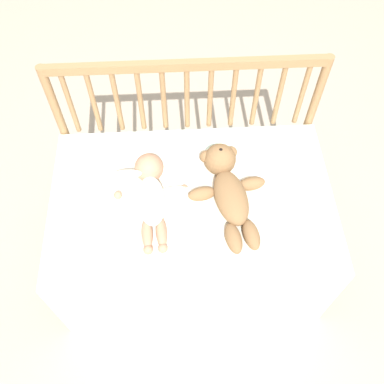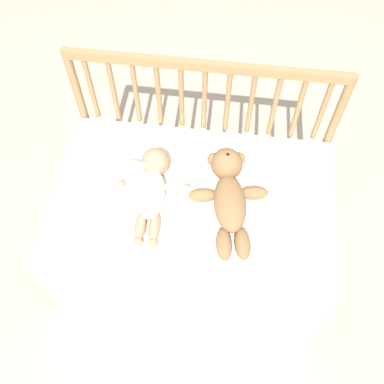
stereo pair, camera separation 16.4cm
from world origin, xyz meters
name	(u,v)px [view 2 (the right image)]	position (x,y,z in m)	size (l,w,h in m)	color
ground_plane	(192,252)	(0.00, 0.00, 0.00)	(12.00, 12.00, 0.00)	tan
crib_mattress	(192,228)	(0.00, 0.00, 0.25)	(1.13, 0.72, 0.51)	silver
crib_rail	(204,110)	(0.00, 0.38, 0.61)	(1.13, 0.04, 0.87)	#997047
blanket	(191,205)	(0.00, -0.03, 0.51)	(0.85, 0.55, 0.01)	silver
teddy_bear	(229,192)	(0.14, 0.01, 0.56)	(0.32, 0.47, 0.13)	olive
baby	(152,186)	(-0.16, 0.00, 0.56)	(0.32, 0.42, 0.12)	white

